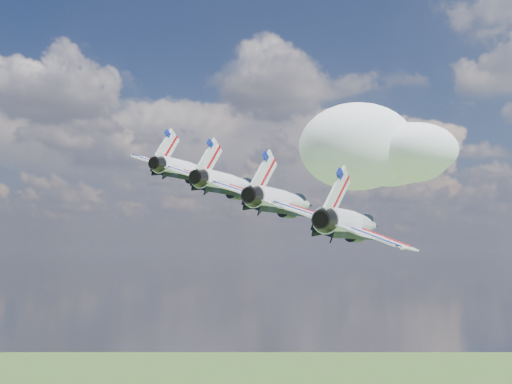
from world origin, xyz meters
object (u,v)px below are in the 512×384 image
(jet_2, at_px, (284,201))
(jet_3, at_px, (353,223))
(jet_0, at_px, (190,171))
(jet_1, at_px, (231,184))

(jet_2, relative_size, jet_3, 1.00)
(jet_0, relative_size, jet_1, 1.00)
(jet_2, bearing_deg, jet_0, 145.29)
(jet_0, relative_size, jet_3, 1.00)
(jet_1, distance_m, jet_2, 11.37)
(jet_1, bearing_deg, jet_2, -34.71)
(jet_1, relative_size, jet_2, 1.00)
(jet_0, distance_m, jet_1, 11.37)
(jet_2, height_order, jet_3, jet_2)
(jet_0, height_order, jet_1, jet_0)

